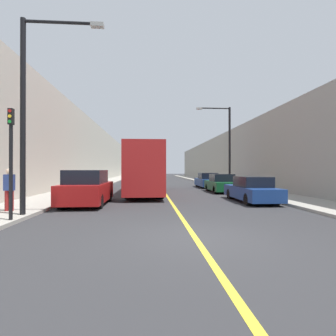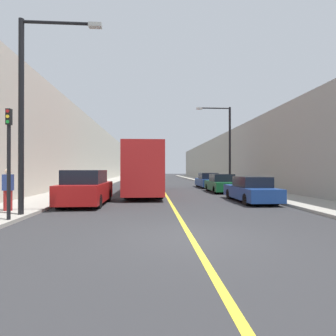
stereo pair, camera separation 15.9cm
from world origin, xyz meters
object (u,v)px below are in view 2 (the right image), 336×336
street_lamp_right (226,141)px  pedestrian (8,189)px  street_lamp_left (29,101)px  parked_suv_left (86,189)px  bus (145,169)px  car_right_near (251,190)px  car_right_far (208,181)px  traffic_light (9,159)px  car_right_mid (221,184)px

street_lamp_right → pedestrian: bearing=-136.9°
street_lamp_left → street_lamp_right: 17.22m
parked_suv_left → pedestrian: (-2.55, -2.61, 0.20)m
bus → car_right_near: bus is taller
car_right_far → traffic_light: traffic_light is taller
car_right_near → parked_suv_left: bearing=-175.8°
car_right_mid → street_lamp_right: (1.18, 2.49, 3.73)m
pedestrian → street_lamp_right: bearing=43.1°
parked_suv_left → street_lamp_left: street_lamp_left is taller
car_right_near → car_right_mid: 6.17m
car_right_far → street_lamp_right: street_lamp_right is taller
bus → car_right_mid: size_ratio=2.83×
car_right_near → car_right_far: 11.49m
parked_suv_left → street_lamp_right: (10.18, 9.31, 3.55)m
car_right_near → street_lamp_right: size_ratio=0.65×
pedestrian → traffic_light: bearing=-61.7°
parked_suv_left → car_right_near: bearing=4.2°
street_lamp_right → bus: bearing=-158.7°
car_right_near → traffic_light: bearing=-153.4°
traffic_light → pedestrian: traffic_light is taller
car_right_far → traffic_light: size_ratio=1.21×
parked_suv_left → street_lamp_right: size_ratio=0.62×
bus → street_lamp_left: 11.18m
bus → street_lamp_right: 8.18m
street_lamp_left → traffic_light: street_lamp_left is taller
bus → street_lamp_right: size_ratio=1.63×
car_right_far → street_lamp_left: (-10.37, -15.70, 3.80)m
traffic_light → bus: bearing=68.3°
street_lamp_right → pedestrian: (-12.73, -11.92, -3.35)m
street_lamp_right → traffic_light: street_lamp_right is taller
traffic_light → pedestrian: (-1.07, 2.00, -1.17)m
parked_suv_left → traffic_light: traffic_light is taller
car_right_far → street_lamp_left: bearing=-123.4°
bus → street_lamp_left: bearing=-112.7°
street_lamp_left → pedestrian: size_ratio=4.27×
car_right_mid → car_right_far: (0.09, 5.32, 0.01)m
bus → street_lamp_left: (-4.20, -10.03, 2.59)m
car_right_near → traffic_light: size_ratio=1.26×
bus → car_right_near: 8.52m
street_lamp_left → pedestrian: (-1.28, 0.94, -3.43)m
car_right_near → street_lamp_left: size_ratio=0.64×
bus → car_right_near: bearing=-43.6°
pedestrian → street_lamp_left: bearing=-36.4°
parked_suv_left → car_right_mid: (9.00, 6.82, -0.18)m
parked_suv_left → street_lamp_right: 14.25m
bus → parked_suv_left: size_ratio=2.60×
bus → car_right_mid: 6.20m
car_right_near → pedestrian: 12.05m
car_right_far → car_right_near: bearing=-90.3°
bus → car_right_mid: (6.07, 0.35, -1.21)m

